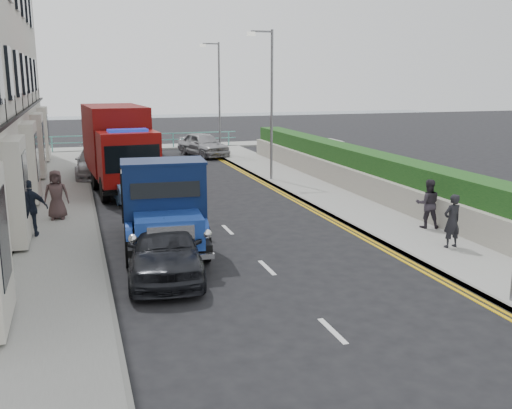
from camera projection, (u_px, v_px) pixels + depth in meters
name	position (u px, v px, depth m)	size (l,w,h in m)	color
ground	(295.00, 295.00, 13.05)	(120.00, 120.00, 0.00)	black
pavement_west	(61.00, 219.00, 19.86)	(2.40, 38.00, 0.12)	gray
pavement_east	(335.00, 199.00, 22.98)	(2.60, 38.00, 0.12)	gray
promenade	(143.00, 148.00, 40.00)	(30.00, 2.50, 0.12)	gray
sea_plane	(113.00, 119.00, 68.83)	(120.00, 120.00, 0.00)	slate
garden_east	(378.00, 177.00, 23.36)	(1.45, 28.00, 1.75)	#B2AD9E
seafront_railing	(144.00, 141.00, 39.14)	(13.00, 0.08, 1.11)	#59B2A5
lamp_mid	(269.00, 97.00, 26.44)	(1.23, 0.18, 7.00)	slate
lamp_far	(217.00, 92.00, 35.73)	(1.23, 0.18, 7.00)	slate
bedford_lorry	(164.00, 212.00, 15.81)	(2.62, 5.74, 2.64)	black
red_lorry	(118.00, 145.00, 25.16)	(2.84, 7.10, 3.64)	black
parked_car_front	(165.00, 246.00, 14.27)	(1.78, 4.42, 1.51)	black
parked_car_mid	(128.00, 183.00, 23.29)	(1.39, 3.97, 1.31)	#4C70A3
parked_car_rear	(96.00, 162.00, 28.56)	(1.99, 4.89, 1.42)	#A7A7AB
seafront_car_left	(136.00, 146.00, 34.80)	(2.54, 5.52, 1.53)	black
seafront_car_right	(203.00, 144.00, 35.94)	(1.77, 4.39, 1.50)	#9B9A9F
pedestrian_east_near	(452.00, 221.00, 16.15)	(0.56, 0.37, 1.55)	black
pedestrian_east_far	(428.00, 204.00, 18.28)	(0.77, 0.60, 1.59)	#2E2831
pedestrian_west_near	(30.00, 208.00, 17.25)	(1.03, 0.43, 1.75)	#1A2130
pedestrian_west_far	(56.00, 195.00, 19.40)	(0.83, 0.54, 1.70)	#453232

